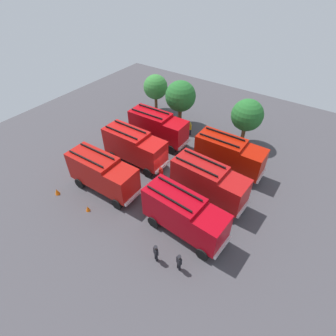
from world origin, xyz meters
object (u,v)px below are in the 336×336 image
(firefighter_3, at_px, (161,174))
(tree_2, at_px, (247,115))
(tree_0, at_px, (156,87))
(fire_truck_5, at_px, (229,154))
(firefighter_4, at_px, (208,134))
(traffic_cone_2, at_px, (88,209))
(traffic_cone_1, at_px, (57,192))
(tree_1, at_px, (180,96))
(traffic_cone_0, at_px, (213,183))
(firefighter_0, at_px, (156,253))
(fire_truck_4, at_px, (158,126))
(fire_truck_3, at_px, (209,181))
(fire_truck_0, at_px, (103,173))
(fire_truck_2, at_px, (135,146))
(firefighter_2, at_px, (190,128))
(fire_truck_1, at_px, (184,214))
(firefighter_1, at_px, (179,262))

(firefighter_3, distance_m, tree_2, 12.21)
(tree_0, xyz_separation_m, tree_2, (13.62, -0.89, 0.30))
(fire_truck_5, bearing_deg, tree_2, 96.23)
(firefighter_4, relative_size, traffic_cone_2, 2.99)
(tree_2, distance_m, traffic_cone_1, 21.82)
(tree_1, height_order, traffic_cone_0, tree_1)
(traffic_cone_2, bearing_deg, tree_2, 68.09)
(firefighter_0, xyz_separation_m, traffic_cone_1, (-12.07, 0.18, -0.64))
(fire_truck_4, bearing_deg, fire_truck_3, -29.47)
(fire_truck_0, bearing_deg, firefighter_3, 45.11)
(tree_2, bearing_deg, tree_1, -176.13)
(fire_truck_0, height_order, tree_0, tree_0)
(fire_truck_2, distance_m, firefighter_2, 8.44)
(firefighter_4, height_order, traffic_cone_1, firefighter_4)
(fire_truck_0, xyz_separation_m, traffic_cone_2, (0.66, -2.93, -1.87))
(firefighter_3, bearing_deg, fire_truck_1, -165.84)
(fire_truck_2, xyz_separation_m, firefighter_0, (9.02, -8.38, -1.18))
(fire_truck_4, distance_m, firefighter_2, 4.38)
(tree_0, distance_m, traffic_cone_2, 20.27)
(tree_1, relative_size, tree_2, 1.06)
(fire_truck_2, bearing_deg, firefighter_3, -13.65)
(fire_truck_1, bearing_deg, traffic_cone_1, -161.09)
(traffic_cone_2, bearing_deg, tree_1, 94.31)
(firefighter_0, relative_size, tree_2, 0.31)
(fire_truck_1, bearing_deg, firefighter_2, 122.91)
(tree_2, bearing_deg, fire_truck_3, -85.41)
(firefighter_0, distance_m, firefighter_2, 17.88)
(fire_truck_4, distance_m, firefighter_3, 7.28)
(firefighter_3, height_order, traffic_cone_1, firefighter_3)
(fire_truck_3, xyz_separation_m, tree_0, (-14.46, 11.42, 1.34))
(fire_truck_5, height_order, traffic_cone_0, fire_truck_5)
(firefighter_1, height_order, firefighter_4, firefighter_1)
(fire_truck_2, xyz_separation_m, tree_0, (-5.35, 11.02, 1.34))
(traffic_cone_1, bearing_deg, fire_truck_4, 77.78)
(fire_truck_3, distance_m, firefighter_3, 5.09)
(fire_truck_4, relative_size, firefighter_4, 4.31)
(fire_truck_2, xyz_separation_m, traffic_cone_0, (8.88, 1.45, -1.81))
(fire_truck_3, distance_m, firefighter_2, 11.09)
(fire_truck_4, relative_size, firefighter_2, 4.24)
(fire_truck_3, distance_m, traffic_cone_2, 11.25)
(firefighter_4, distance_m, tree_0, 10.56)
(fire_truck_5, height_order, firefighter_2, fire_truck_5)
(traffic_cone_0, bearing_deg, fire_truck_0, -142.83)
(firefighter_0, xyz_separation_m, tree_1, (-9.36, 17.93, 3.05))
(fire_truck_4, bearing_deg, tree_2, 31.54)
(fire_truck_4, xyz_separation_m, fire_truck_5, (9.19, -0.14, 0.00))
(fire_truck_3, relative_size, tree_0, 1.41)
(firefighter_2, distance_m, firefighter_4, 2.44)
(fire_truck_3, height_order, tree_0, tree_0)
(fire_truck_2, height_order, firefighter_0, fire_truck_2)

